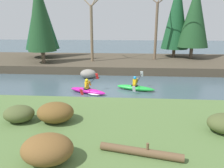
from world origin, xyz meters
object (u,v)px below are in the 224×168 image
object	(u,v)px
kayaker_lead	(136,87)
driftwood_log	(141,152)
boulder_midstream	(88,74)
kayaker_middle	(89,91)

from	to	relation	value
kayaker_lead	driftwood_log	distance (m)	8.99
boulder_midstream	kayaker_lead	bearing A→B (deg)	-39.20
kayaker_middle	boulder_midstream	bearing A→B (deg)	124.03
kayaker_lead	boulder_midstream	bearing A→B (deg)	159.07
kayaker_lead	driftwood_log	size ratio (longest dim) A/B	1.10
driftwood_log	kayaker_middle	bearing A→B (deg)	122.22
kayaker_middle	boulder_midstream	distance (m)	4.25
kayaker_lead	driftwood_log	bearing A→B (deg)	-72.77
boulder_midstream	kayaker_middle	bearing A→B (deg)	-79.15
kayaker_middle	kayaker_lead	bearing A→B (deg)	40.23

